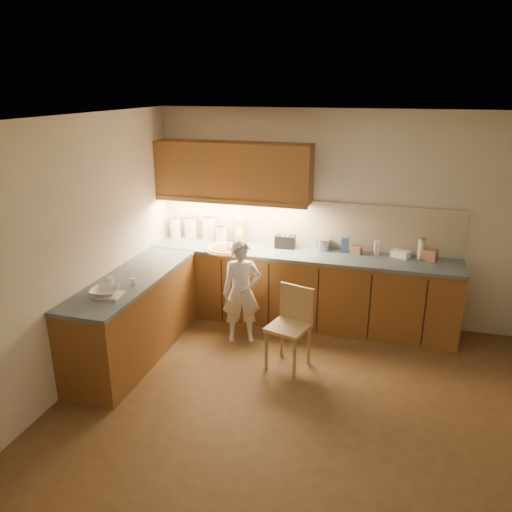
{
  "coord_description": "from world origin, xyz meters",
  "views": [
    {
      "loc": [
        0.69,
        -3.97,
        2.85
      ],
      "look_at": [
        -0.8,
        1.2,
        1.0
      ],
      "focal_mm": 35.0,
      "sensor_mm": 36.0,
      "label": 1
    }
  ],
  "objects_px": {
    "oil_jug": "(240,230)",
    "child": "(242,292)",
    "pizza_on_board": "(226,249)",
    "wooden_chair": "(292,321)",
    "toaster": "(285,242)"
  },
  "relations": [
    {
      "from": "oil_jug",
      "to": "toaster",
      "type": "distance_m",
      "value": 0.62
    },
    {
      "from": "child",
      "to": "toaster",
      "type": "height_order",
      "value": "child"
    },
    {
      "from": "toaster",
      "to": "pizza_on_board",
      "type": "bearing_deg",
      "value": -157.92
    },
    {
      "from": "pizza_on_board",
      "to": "wooden_chair",
      "type": "height_order",
      "value": "pizza_on_board"
    },
    {
      "from": "toaster",
      "to": "wooden_chair",
      "type": "bearing_deg",
      "value": -76.19
    },
    {
      "from": "child",
      "to": "toaster",
      "type": "xyz_separation_m",
      "value": [
        0.32,
        0.79,
        0.4
      ]
    },
    {
      "from": "child",
      "to": "oil_jug",
      "type": "xyz_separation_m",
      "value": [
        -0.28,
        0.85,
        0.48
      ]
    },
    {
      "from": "pizza_on_board",
      "to": "child",
      "type": "height_order",
      "value": "child"
    },
    {
      "from": "oil_jug",
      "to": "child",
      "type": "bearing_deg",
      "value": -71.46
    },
    {
      "from": "child",
      "to": "pizza_on_board",
      "type": "bearing_deg",
      "value": 104.13
    },
    {
      "from": "toaster",
      "to": "child",
      "type": "bearing_deg",
      "value": -114.81
    },
    {
      "from": "pizza_on_board",
      "to": "wooden_chair",
      "type": "relative_size",
      "value": 0.57
    },
    {
      "from": "wooden_chair",
      "to": "child",
      "type": "bearing_deg",
      "value": 167.03
    },
    {
      "from": "pizza_on_board",
      "to": "wooden_chair",
      "type": "bearing_deg",
      "value": -39.73
    },
    {
      "from": "child",
      "to": "oil_jug",
      "type": "relative_size",
      "value": 3.33
    }
  ]
}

